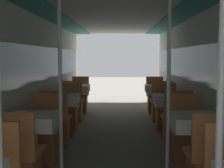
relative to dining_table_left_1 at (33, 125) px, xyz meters
The scene contains 22 objects.
wall_left 1.25m from the dining_table_left_1, 108.25° to the left, with size 0.05×10.17×2.08m.
wall_right 2.55m from the dining_table_left_1, 26.06° to the left, with size 0.05×10.17×2.08m.
ceiling_panel 2.09m from the dining_table_left_1, 49.39° to the left, with size 2.62×10.17×0.07m.
dining_table_left_1 is the anchor object (origin of this frame).
chair_left_far_1 0.62m from the dining_table_left_1, 90.00° to the left, with size 0.43×0.43×0.90m.
support_pole_left_1 0.53m from the dining_table_left_1, ahead, with size 0.04×0.04×2.08m.
dining_table_left_2 1.83m from the dining_table_left_1, 90.00° to the left, with size 0.57×0.57×0.75m.
chair_left_near_2 1.34m from the dining_table_left_1, 90.00° to the left, with size 0.43×0.43×0.90m.
chair_left_far_2 2.38m from the dining_table_left_1, 90.00° to the left, with size 0.43×0.43×0.90m.
dining_table_left_3 3.66m from the dining_table_left_1, 90.00° to the left, with size 0.57×0.57×0.75m.
chair_left_near_3 3.15m from the dining_table_left_1, 90.00° to the left, with size 0.43×0.43×0.90m.
chair_left_far_3 4.20m from the dining_table_left_1, 90.00° to the left, with size 0.43×0.43×0.90m.
support_pole_right_0 2.44m from the dining_table_left_1, 49.53° to the right, with size 0.04×0.04×2.08m.
dining_table_right_1 1.89m from the dining_table_left_1, ahead, with size 0.57×0.57×0.75m.
chair_right_far_1 1.99m from the dining_table_left_1, 15.63° to the left, with size 0.43×0.43×0.90m.
support_pole_right_1 1.62m from the dining_table_left_1, ahead, with size 0.04×0.04×2.08m.
dining_table_right_2 2.63m from the dining_table_left_1, 44.13° to the left, with size 0.57×0.57×0.75m.
chair_right_near_2 2.32m from the dining_table_left_1, 34.61° to the left, with size 0.43×0.43×0.90m.
chair_right_far_2 3.04m from the dining_table_left_1, 51.33° to the left, with size 0.43×0.43×0.90m.
dining_table_right_3 4.12m from the dining_table_left_1, 62.73° to the left, with size 0.57×0.57×0.75m.
chair_right_near_3 3.67m from the dining_table_left_1, 58.94° to the left, with size 0.43×0.43×0.90m.
chair_right_far_3 4.61m from the dining_table_left_1, 65.75° to the left, with size 0.43×0.43×0.90m.
Camera 1 is at (0.07, -0.95, 1.42)m, focal length 50.00 mm.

